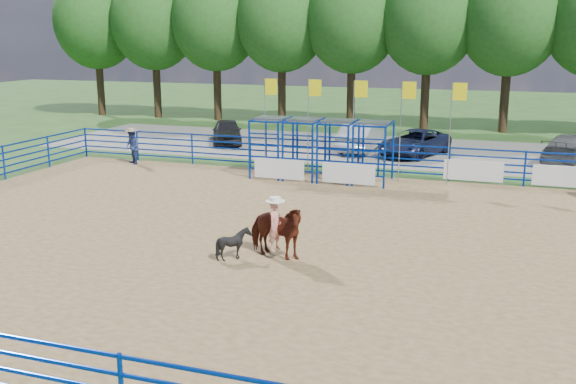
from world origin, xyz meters
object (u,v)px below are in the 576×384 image
at_px(horse_and_rider, 275,227).
at_px(calf, 234,244).
at_px(spectator_cowboy, 132,146).
at_px(car_b, 361,137).
at_px(car_c, 415,143).
at_px(car_a, 227,132).
at_px(car_d, 571,149).

xyz_separation_m(horse_and_rider, calf, (-1.04, -0.47, -0.43)).
relative_size(spectator_cowboy, car_b, 0.37).
distance_m(calf, spectator_cowboy, 14.86).
bearing_deg(spectator_cowboy, car_b, 36.45).
distance_m(horse_and_rider, car_c, 17.33).
relative_size(car_a, car_b, 0.87).
xyz_separation_m(spectator_cowboy, car_d, (19.95, 6.93, -0.16)).
relative_size(calf, spectator_cowboy, 0.53).
bearing_deg(car_c, car_d, 21.44).
bearing_deg(car_c, horse_and_rider, -74.61).
distance_m(spectator_cowboy, car_c, 14.22).
bearing_deg(car_c, spectator_cowboy, -131.35).
bearing_deg(car_b, calf, 93.21).
distance_m(calf, car_b, 18.08).
height_order(calf, car_a, car_a).
distance_m(horse_and_rider, calf, 1.22).
xyz_separation_m(horse_and_rider, car_a, (-9.26, 17.61, -0.20)).
height_order(car_b, car_c, car_b).
bearing_deg(car_d, car_b, 16.17).
height_order(car_a, car_c, car_a).
height_order(calf, car_c, car_c).
height_order(spectator_cowboy, car_b, spectator_cowboy).
bearing_deg(calf, car_a, 26.51).
bearing_deg(car_d, horse_and_rider, 80.05).
bearing_deg(car_d, calf, 78.07).
height_order(car_c, car_d, car_d).
height_order(horse_and_rider, car_c, horse_and_rider).
xyz_separation_m(spectator_cowboy, car_b, (9.61, 7.10, -0.10)).
relative_size(calf, car_c, 0.19).
bearing_deg(calf, car_d, -27.00).
relative_size(spectator_cowboy, car_d, 0.35).
bearing_deg(calf, spectator_cowboy, 44.43).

